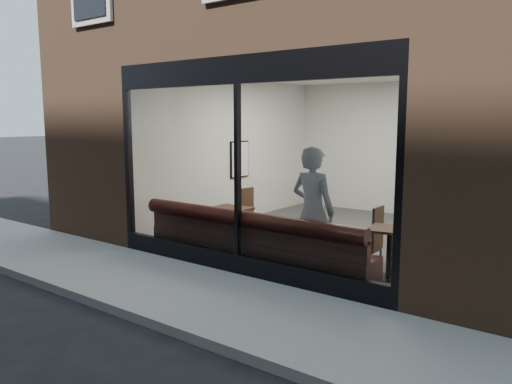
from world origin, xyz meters
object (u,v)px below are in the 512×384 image
Objects in this scene: cafe_chair_right at (366,249)px; cafe_table_left at (228,209)px; banquette at (254,253)px; person at (313,211)px; cafe_table_right at (390,229)px; cafe_chair_left at (240,222)px.

cafe_table_left is at bearing 16.10° from cafe_chair_right.
banquette is at bearing 42.68° from cafe_chair_right.
cafe_chair_right is at bearing -108.45° from person.
person reaches higher than cafe_table_right.
cafe_table_right is at bearing -151.32° from person.
banquette is 6.94× the size of cafe_table_right.
cafe_table_right reaches higher than banquette.
cafe_chair_left is at bearing -9.64° from cafe_chair_right.
person reaches higher than cafe_chair_left.
cafe_chair_left is (-1.66, 1.72, 0.01)m from banquette.
cafe_chair_right is (2.97, -0.49, 0.00)m from cafe_chair_left.
cafe_table_left is 2.90m from cafe_table_right.
banquette is 1.24m from cafe_table_left.
cafe_table_right reaches higher than cafe_chair_right.
person is at bearing 159.76° from cafe_chair_left.
cafe_chair_right is (-0.60, 0.53, -0.50)m from cafe_table_right.
cafe_chair_left is at bearing -26.38° from person.
cafe_chair_right is at bearing 138.34° from cafe_table_right.
person is at bearing 67.48° from cafe_chair_right.
person is 1.30m from cafe_chair_right.
cafe_table_left reaches higher than cafe_chair_right.
person is at bearing -9.69° from cafe_table_left.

